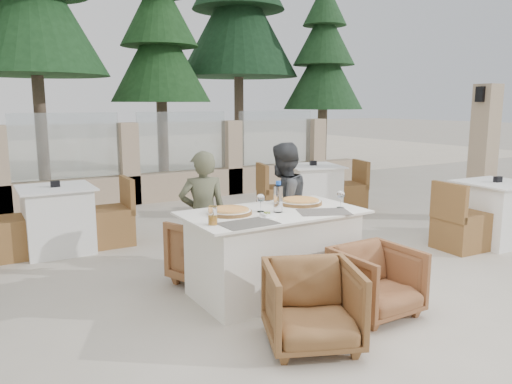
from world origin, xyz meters
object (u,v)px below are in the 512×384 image
armchair_near_left (312,306)px  pizza_left (230,211)px  armchair_far_right (286,237)px  bg_table_a (58,219)px  wine_glass_centre (261,202)px  wine_glass_corner (341,198)px  olive_dish (267,215)px  diner_right (283,207)px  diner_left (203,216)px  pizza_right (300,201)px  beer_glass_left (213,216)px  armchair_near_right (376,281)px  water_bottle (278,197)px  bg_table_c (495,213)px  dining_table (273,253)px  beer_glass_right (278,197)px  armchair_far_left (214,250)px  bg_table_b (313,190)px

armchair_near_left → pizza_left: bearing=117.4°
armchair_far_right → bg_table_a: bg_table_a is taller
wine_glass_centre → wine_glass_corner: (0.72, -0.23, 0.00)m
olive_dish → diner_right: 0.96m
wine_glass_corner → diner_left: diner_left is taller
pizza_right → beer_glass_left: size_ratio=2.78×
armchair_near_left → armchair_near_right: armchair_near_left is taller
beer_glass_left → armchair_near_left: size_ratio=0.22×
water_bottle → bg_table_c: (3.25, 0.06, -0.52)m
diner_left → bg_table_c: 3.72m
dining_table → beer_glass_right: beer_glass_right is taller
armchair_far_left → diner_right: (0.81, 0.02, 0.34)m
armchair_far_right → armchair_near_left: 1.73m
pizza_right → armchair_far_left: bearing=152.4°
pizza_left → pizza_right: pizza_right is taller
armchair_near_right → diner_left: (-0.87, 1.49, 0.36)m
pizza_right → beer_glass_right: beer_glass_right is taller
beer_glass_left → diner_left: bearing=70.4°
pizza_right → diner_left: size_ratio=0.32×
pizza_right → bg_table_b: pizza_right is taller
wine_glass_centre → armchair_near_left: (-0.19, -1.02, -0.56)m
water_bottle → beer_glass_right: size_ratio=2.07×
armchair_far_left → bg_table_b: (2.68, 1.98, 0.06)m
armchair_far_left → bg_table_b: size_ratio=0.43×
pizza_right → bg_table_a: 2.95m
wine_glass_centre → diner_right: size_ratio=0.14×
wine_glass_corner → armchair_far_left: (-0.95, 0.72, -0.54)m
wine_glass_centre → diner_right: diner_right is taller
water_bottle → wine_glass_centre: bearing=147.4°
beer_glass_left → beer_glass_right: (0.92, 0.45, -0.01)m
water_bottle → armchair_far_left: (-0.36, 0.58, -0.59)m
olive_dish → pizza_right: bearing=28.6°
wine_glass_centre → bg_table_b: 3.52m
wine_glass_corner → diner_right: (-0.14, 0.74, -0.20)m
armchair_far_left → bg_table_c: 3.65m
pizza_right → armchair_near_left: (-0.70, -1.13, -0.50)m
armchair_far_right → pizza_left: bearing=26.7°
bg_table_c → armchair_far_right: bearing=171.9°
armchair_near_left → bg_table_a: 3.58m
pizza_right → water_bottle: bearing=-153.3°
armchair_far_right → pizza_right: bearing=75.2°
bg_table_a → diner_left: bearing=-57.4°
armchair_near_left → armchair_near_right: bearing=35.0°
pizza_left → beer_glass_right: (0.62, 0.17, 0.04)m
armchair_far_left → armchair_near_left: bearing=70.0°
armchair_far_left → diner_left: 0.35m
dining_table → armchair_far_left: (-0.34, 0.53, -0.06)m
pizza_left → beer_glass_left: 0.41m
diner_right → bg_table_a: size_ratio=0.81×
dining_table → wine_glass_centre: size_ratio=8.70×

